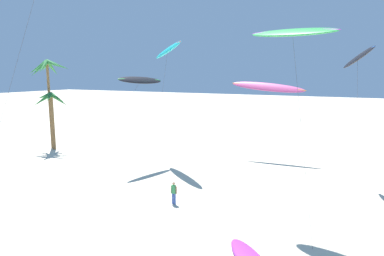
% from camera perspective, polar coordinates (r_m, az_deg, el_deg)
% --- Properties ---
extents(palm_tree_0, '(4.69, 4.18, 7.21)m').
position_cam_1_polar(palm_tree_0, '(45.04, -22.72, 3.93)').
color(palm_tree_0, brown).
rests_on(palm_tree_0, ground).
extents(palm_tree_1, '(5.03, 4.57, 11.18)m').
position_cam_1_polar(palm_tree_1, '(45.83, -23.27, 8.58)').
color(palm_tree_1, brown).
rests_on(palm_tree_1, ground).
extents(flying_kite_0, '(2.92, 11.58, 11.66)m').
position_cam_1_polar(flying_kite_0, '(29.39, 26.25, 10.57)').
color(flying_kite_0, black).
rests_on(flying_kite_0, ground).
extents(flying_kite_1, '(5.90, 4.81, 12.37)m').
position_cam_1_polar(flying_kite_1, '(21.79, 16.67, 15.26)').
color(flying_kite_1, green).
rests_on(flying_kite_1, ground).
extents(flying_kite_2, '(8.33, 5.78, 8.83)m').
position_cam_1_polar(flying_kite_2, '(38.46, 12.69, 6.81)').
color(flying_kite_2, '#EA5193').
rests_on(flying_kite_2, ground).
extents(flying_kite_3, '(5.89, 5.03, 12.91)m').
position_cam_1_polar(flying_kite_3, '(35.11, -4.14, 13.01)').
color(flying_kite_3, '#19B2B7').
rests_on(flying_kite_3, ground).
extents(flying_kite_5, '(3.17, 9.52, 9.34)m').
position_cam_1_polar(flying_kite_5, '(34.54, -8.75, 8.02)').
color(flying_kite_5, black).
rests_on(flying_kite_5, ground).
extents(person_foreground_walker, '(0.51, 0.21, 1.67)m').
position_cam_1_polar(person_foreground_walker, '(24.88, -3.10, -10.78)').
color(person_foreground_walker, '#284CA3').
rests_on(person_foreground_walker, ground).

